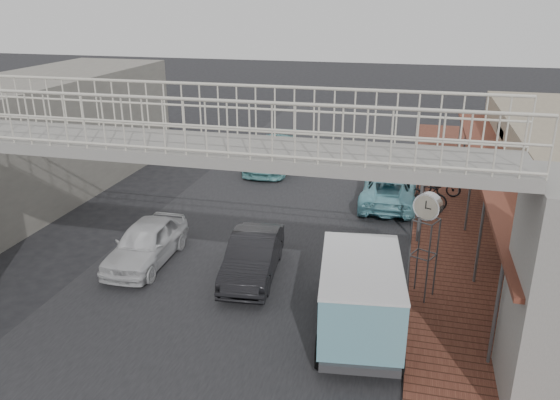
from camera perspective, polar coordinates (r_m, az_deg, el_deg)
The scene contains 14 objects.
ground at distance 17.34m, azimuth -3.59°, elevation -7.66°, with size 120.00×120.00×0.00m, color black.
road_strip at distance 17.34m, azimuth -3.59°, elevation -7.64°, with size 10.00×60.00×0.01m, color black.
sidewalk at distance 19.42m, azimuth 17.94°, elevation -5.30°, with size 3.00×40.00×0.10m, color brown.
footbridge at distance 12.59m, azimuth -9.34°, elevation -3.13°, with size 16.40×2.40×6.34m.
building_far_left at distance 26.49m, azimuth -23.05°, elevation 6.48°, with size 5.00×14.00×5.00m, color gray.
white_hatchback at distance 18.25m, azimuth -13.83°, elevation -4.36°, with size 1.62×4.02×1.37m, color silver.
dark_sedan at distance 16.90m, azimuth -2.85°, elevation -5.89°, with size 1.41×4.04×1.33m, color black.
angkot_curb at distance 23.17m, azimuth 11.32°, elevation 1.17°, with size 2.21×4.80×1.33m, color #77C2CF.
angkot_far at distance 27.63m, azimuth -0.77°, elevation 4.88°, with size 2.09×5.15×1.50m, color #69B4B7.
angkot_van at distance 13.92m, azimuth 8.39°, elevation -9.01°, with size 2.47×4.58×2.15m.
motorcycle_near at distance 24.44m, azimuth 16.29°, elevation 1.53°, with size 0.64×1.82×0.96m, color black.
motorcycle_far at distance 23.00m, azimuth 15.23°, elevation 0.54°, with size 0.48×1.71×1.03m, color black.
street_clock at distance 15.31m, azimuth 15.16°, elevation -1.16°, with size 0.81×0.79×3.14m.
arrow_sign at distance 18.74m, azimuth 17.12°, elevation 2.69°, with size 1.97×1.31×3.26m.
Camera 1 is at (4.73, -14.56, 8.15)m, focal length 35.00 mm.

